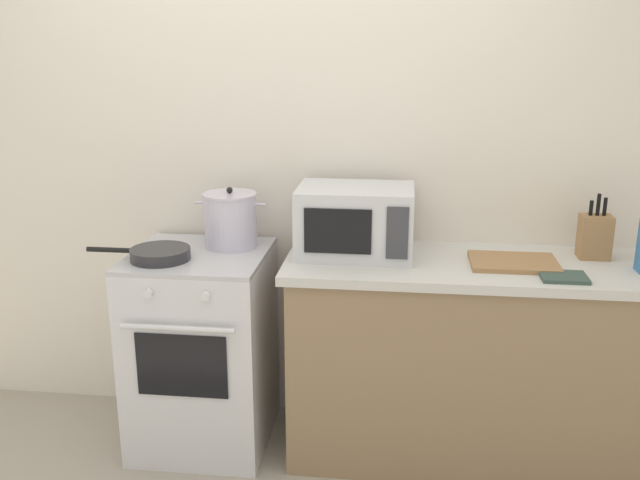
{
  "coord_description": "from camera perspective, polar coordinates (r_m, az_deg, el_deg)",
  "views": [
    {
      "loc": [
        0.54,
        -2.27,
        1.83
      ],
      "look_at": [
        0.2,
        0.6,
        1.0
      ],
      "focal_mm": 39.24,
      "sensor_mm": 36.0,
      "label": 1
    }
  ],
  "objects": [
    {
      "name": "frying_pan",
      "position": [
        3.08,
        -13.0,
        -1.11
      ],
      "size": [
        0.46,
        0.26,
        0.05
      ],
      "color": "#28282B",
      "rests_on": "stove"
    },
    {
      "name": "lower_cabinet_right",
      "position": [
        3.23,
        12.73,
        -9.91
      ],
      "size": [
        1.64,
        0.56,
        0.88
      ],
      "primitive_type": "cube",
      "color": "#8C7051",
      "rests_on": "ground_plane"
    },
    {
      "name": "cutting_board",
      "position": [
        3.05,
        15.5,
        -1.78
      ],
      "size": [
        0.36,
        0.26,
        0.02
      ],
      "primitive_type": "cube",
      "color": "#997047",
      "rests_on": "countertop_right"
    },
    {
      "name": "back_wall",
      "position": [
        3.3,
        2.57,
        5.88
      ],
      "size": [
        4.4,
        0.1,
        2.5
      ],
      "primitive_type": "cube",
      "color": "silver",
      "rests_on": "ground_plane"
    },
    {
      "name": "stock_pot",
      "position": [
        3.19,
        -7.3,
        1.64
      ],
      "size": [
        0.33,
        0.24,
        0.28
      ],
      "color": "silver",
      "rests_on": "stove"
    },
    {
      "name": "knife_block",
      "position": [
        3.23,
        21.5,
        0.3
      ],
      "size": [
        0.13,
        0.1,
        0.28
      ],
      "color": "#997047",
      "rests_on": "countertop_right"
    },
    {
      "name": "microwave",
      "position": [
        3.05,
        2.9,
        1.57
      ],
      "size": [
        0.5,
        0.37,
        0.3
      ],
      "color": "silver",
      "rests_on": "countertop_right"
    },
    {
      "name": "countertop_right",
      "position": [
        3.06,
        13.26,
        -2.14
      ],
      "size": [
        1.7,
        0.6,
        0.04
      ],
      "primitive_type": "cube",
      "color": "beige",
      "rests_on": "lower_cabinet_right"
    },
    {
      "name": "stove",
      "position": [
        3.31,
        -9.56,
        -8.71
      ],
      "size": [
        0.6,
        0.64,
        0.92
      ],
      "color": "silver",
      "rests_on": "ground_plane"
    },
    {
      "name": "oven_mitt",
      "position": [
        2.93,
        19.25,
        -2.86
      ],
      "size": [
        0.18,
        0.14,
        0.02
      ],
      "primitive_type": "cube",
      "color": "#384C42",
      "rests_on": "countertop_right"
    }
  ]
}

